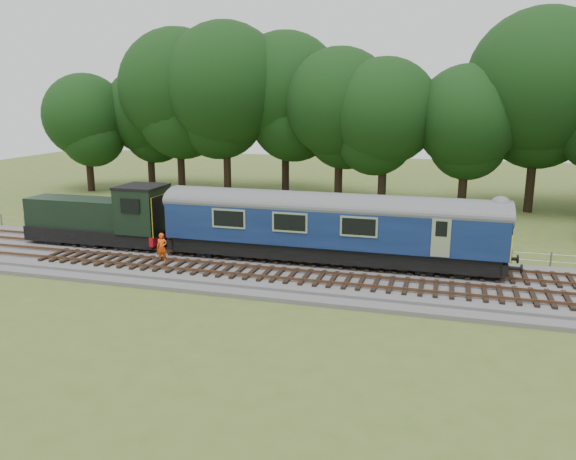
% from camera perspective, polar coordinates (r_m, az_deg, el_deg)
% --- Properties ---
extents(ground, '(120.00, 120.00, 0.00)m').
position_cam_1_polar(ground, '(29.11, 6.58, -4.93)').
color(ground, '#495F23').
rests_on(ground, ground).
extents(ballast, '(70.00, 7.00, 0.35)m').
position_cam_1_polar(ballast, '(29.06, 6.58, -4.60)').
color(ballast, '#4C4C4F').
rests_on(ballast, ground).
extents(track_north, '(67.20, 2.40, 0.21)m').
position_cam_1_polar(track_north, '(30.31, 7.04, -3.38)').
color(track_north, black).
rests_on(track_north, ballast).
extents(track_south, '(67.20, 2.40, 0.21)m').
position_cam_1_polar(track_south, '(27.48, 6.04, -5.12)').
color(track_south, black).
rests_on(track_south, ballast).
extents(fence, '(64.00, 0.12, 1.00)m').
position_cam_1_polar(fence, '(33.37, 7.87, -2.59)').
color(fence, '#6B6054').
rests_on(fence, ground).
extents(tree_line, '(70.00, 8.00, 18.00)m').
position_cam_1_polar(tree_line, '(50.33, 10.78, 2.70)').
color(tree_line, black).
rests_on(tree_line, ground).
extents(dmu_railcar, '(18.05, 2.86, 3.88)m').
position_cam_1_polar(dmu_railcar, '(30.02, 4.24, 0.84)').
color(dmu_railcar, black).
rests_on(dmu_railcar, ground).
extents(shunter_loco, '(8.91, 2.60, 3.38)m').
position_cam_1_polar(shunter_loco, '(35.63, -18.27, 1.15)').
color(shunter_loco, black).
rests_on(shunter_loco, ground).
extents(worker, '(0.62, 0.45, 1.59)m').
position_cam_1_polar(worker, '(31.17, -12.69, -1.75)').
color(worker, '#FB4E0D').
rests_on(worker, ballast).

